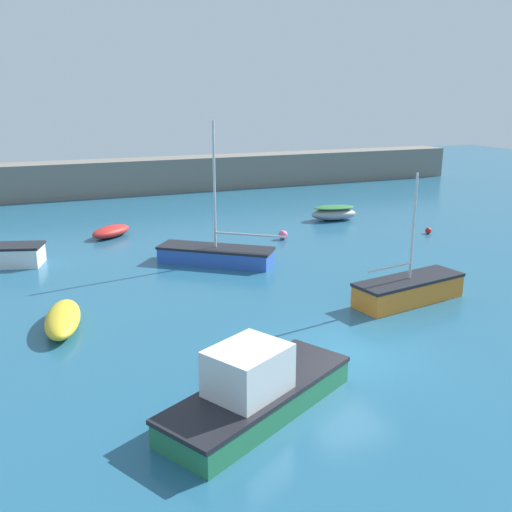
% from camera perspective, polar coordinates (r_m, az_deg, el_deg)
% --- Properties ---
extents(ground_plane, '(120.00, 120.00, 0.20)m').
position_cam_1_polar(ground_plane, '(18.51, 9.11, -10.01)').
color(ground_plane, '#235B7A').
extents(harbor_breakwater, '(60.60, 3.04, 2.79)m').
position_cam_1_polar(harbor_breakwater, '(48.75, -11.81, 7.82)').
color(harbor_breakwater, slate).
rests_on(harbor_breakwater, ground_plane).
extents(rowboat_with_red_cover, '(3.20, 1.89, 0.95)m').
position_cam_1_polar(rowboat_with_red_cover, '(37.65, 7.79, 4.31)').
color(rowboat_with_red_cover, gray).
rests_on(rowboat_with_red_cover, ground_plane).
extents(open_tender_yellow, '(1.70, 3.65, 0.72)m').
position_cam_1_polar(open_tender_yellow, '(21.14, -18.75, -5.96)').
color(open_tender_yellow, yellow).
rests_on(open_tender_yellow, ground_plane).
extents(sailboat_tall_mast, '(5.46, 4.73, 6.79)m').
position_cam_1_polar(sailboat_tall_mast, '(27.69, -4.04, 0.19)').
color(sailboat_tall_mast, '#2D56B7').
rests_on(sailboat_tall_mast, ground_plane).
extents(rowboat_white_midwater, '(2.95, 2.76, 0.65)m').
position_cam_1_polar(rowboat_white_midwater, '(33.90, -14.29, 2.41)').
color(rowboat_white_midwater, red).
rests_on(rowboat_white_midwater, ground_plane).
extents(cabin_cruiser_white, '(6.04, 4.43, 1.94)m').
position_cam_1_polar(cabin_cruiser_white, '(14.88, -0.05, -13.25)').
color(cabin_cruiser_white, '#287A4C').
rests_on(cabin_cruiser_white, ground_plane).
extents(sailboat_twin_hulled, '(4.95, 2.23, 5.10)m').
position_cam_1_polar(sailboat_twin_hulled, '(23.30, 15.01, -3.25)').
color(sailboat_twin_hulled, orange).
rests_on(sailboat_twin_hulled, ground_plane).
extents(mooring_buoy_red, '(0.37, 0.37, 0.37)m').
position_cam_1_polar(mooring_buoy_red, '(35.14, 16.85, 2.45)').
color(mooring_buoy_red, red).
rests_on(mooring_buoy_red, ground_plane).
extents(mooring_buoy_pink, '(0.53, 0.53, 0.53)m').
position_cam_1_polar(mooring_buoy_pink, '(32.29, 2.71, 2.13)').
color(mooring_buoy_pink, '#EA668C').
rests_on(mooring_buoy_pink, ground_plane).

